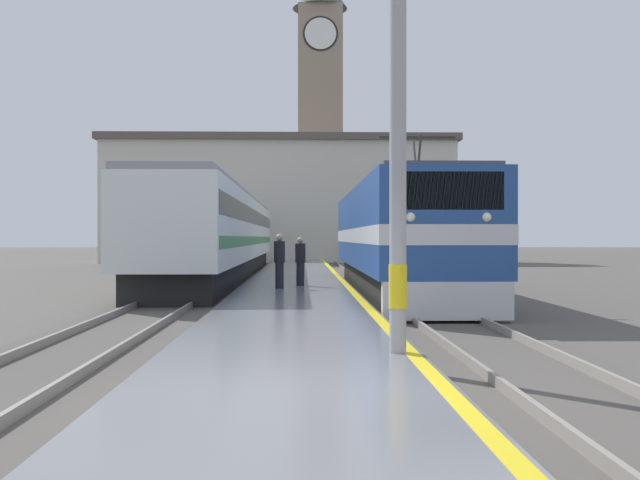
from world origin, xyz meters
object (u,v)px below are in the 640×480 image
(person_on_platform, at_px, (300,260))
(second_waiting_passenger, at_px, (279,260))
(catenary_mast, at_px, (403,49))
(locomotive_train, at_px, (397,238))
(passenger_train, at_px, (224,233))
(clock_tower, at_px, (320,105))

(person_on_platform, relative_size, second_waiting_passenger, 0.94)
(catenary_mast, relative_size, person_on_platform, 5.26)
(locomotive_train, bearing_deg, second_waiting_passenger, -165.56)
(passenger_train, height_order, clock_tower, clock_tower)
(person_on_platform, xyz_separation_m, clock_tower, (1.67, 40.76, 12.26))
(person_on_platform, bearing_deg, locomotive_train, -4.48)
(catenary_mast, xyz_separation_m, clock_tower, (0.26, 54.82, 8.96))
(locomotive_train, relative_size, second_waiting_passenger, 10.22)
(person_on_platform, bearing_deg, second_waiting_passenger, -117.95)
(person_on_platform, height_order, second_waiting_passenger, second_waiting_passenger)
(locomotive_train, bearing_deg, passenger_train, 122.11)
(passenger_train, bearing_deg, person_on_platform, -71.14)
(locomotive_train, xyz_separation_m, second_waiting_passenger, (-3.74, -0.96, -0.67))
(passenger_train, relative_size, clock_tower, 1.25)
(person_on_platform, distance_m, clock_tower, 42.60)
(passenger_train, distance_m, catenary_mast, 24.96)
(passenger_train, relative_size, second_waiting_passenger, 18.81)
(locomotive_train, distance_m, clock_tower, 42.62)
(locomotive_train, relative_size, catenary_mast, 2.06)
(passenger_train, bearing_deg, second_waiting_passenger, -75.96)
(catenary_mast, height_order, person_on_platform, catenary_mast)
(second_waiting_passenger, bearing_deg, locomotive_train, 14.44)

